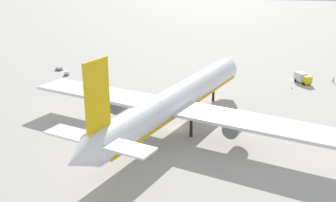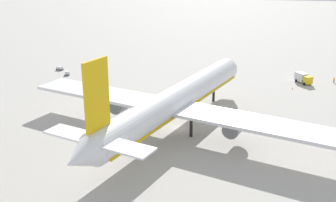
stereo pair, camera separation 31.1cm
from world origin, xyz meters
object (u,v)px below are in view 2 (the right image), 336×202
Objects in this scene: ground_worker_1 at (334,80)px; traffic_cone_0 at (104,72)px; baggage_cart_2 at (67,73)px; traffic_cone_1 at (292,88)px; service_truck_2 at (303,78)px; airliner at (175,101)px; baggage_cart_1 at (60,68)px.

traffic_cone_0 is (-2.21, 74.99, -0.55)m from ground_worker_1.
baggage_cart_2 is 72.85m from traffic_cone_1.
service_truck_2 is 8.07m from traffic_cone_1.
baggage_cart_2 is at bearing 109.89° from traffic_cone_0.
service_truck_2 is at bearing -87.13° from baggage_cart_2.
airliner is at bearing 141.89° from service_truck_2.
traffic_cone_0 is (-1.34, -16.50, -0.40)m from baggage_cart_1.
traffic_cone_0 is (43.47, 31.37, -6.55)m from airliner.
baggage_cart_2 is 6.00× the size of traffic_cone_0.
service_truck_2 is at bearing -29.14° from traffic_cone_1.
ground_worker_1 reaches higher than traffic_cone_0.
airliner reaches higher than traffic_cone_0.
ground_worker_1 is 16.59m from traffic_cone_1.
service_truck_2 is 3.85× the size of ground_worker_1.
service_truck_2 is 1.90× the size of baggage_cart_2.
service_truck_2 is 11.44× the size of traffic_cone_1.
airliner is 65.85m from baggage_cart_1.
traffic_cone_0 is 61.78m from traffic_cone_1.
traffic_cone_1 is at bearing -92.44° from baggage_cart_2.
ground_worker_1 is (0.87, -91.49, 0.16)m from baggage_cart_1.
ground_worker_1 is 75.02m from traffic_cone_0.
traffic_cone_0 is at bearing 35.81° from airliner.
baggage_cart_1 is at bearing 85.35° from traffic_cone_0.
baggage_cart_1 is 91.49m from ground_worker_1.
traffic_cone_0 is (0.30, 65.23, -1.40)m from service_truck_2.
airliner reaches higher than ground_worker_1.
baggage_cart_2 reaches higher than baggage_cart_1.
airliner is 11.40× the size of service_truck_2.
baggage_cart_1 is 0.94× the size of baggage_cart_2.
baggage_cart_1 is at bearing 46.89° from airliner.
airliner is 47.49m from traffic_cone_1.
service_truck_2 is (43.17, -33.86, -5.14)m from airliner.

